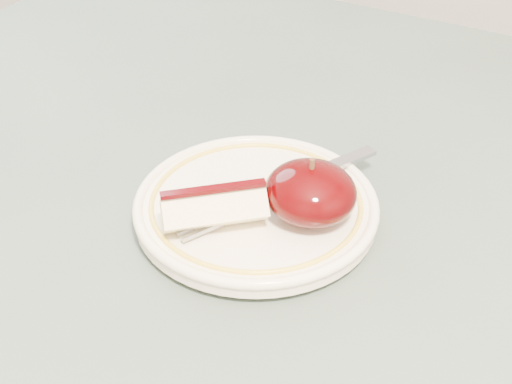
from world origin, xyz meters
The scene contains 5 objects.
table centered at (0.00, 0.00, 0.66)m, with size 0.90×0.90×0.75m.
plate centered at (0.06, -0.02, 0.76)m, with size 0.20×0.20×0.02m.
apple_half centered at (0.11, -0.02, 0.79)m, with size 0.07×0.07×0.05m.
apple_wedge centered at (0.05, -0.07, 0.79)m, with size 0.08×0.08×0.04m.
fork centered at (0.07, -0.01, 0.77)m, with size 0.10×0.19×0.00m.
Camera 1 is at (0.29, -0.42, 1.11)m, focal length 50.00 mm.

